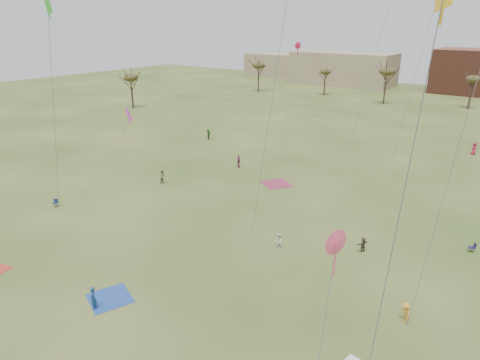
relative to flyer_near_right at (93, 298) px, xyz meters
The scene contains 16 objects.
ground 3.99m from the flyer_near_right, 67.58° to the left, with size 260.00×260.00×0.00m, color #2B4B17.
flyer_near_right is the anchor object (origin of this frame).
spectator_fore_b 25.23m from the flyer_near_right, 124.88° to the left, with size 0.87×0.68×1.79m, color #8F845B.
spectator_fore_c 22.89m from the flyer_near_right, 57.17° to the left, with size 1.28×0.41×1.38m, color brown.
flyer_mid_b 21.78m from the flyer_near_right, 32.88° to the left, with size 0.95×0.55×1.48m, color gold.
spectator_mid_d 33.05m from the flyer_near_right, 108.33° to the left, with size 1.04×0.43×1.78m, color #903C6D.
spectator_mid_e 16.38m from the flyer_near_right, 68.22° to the left, with size 0.72×0.56×1.49m, color white.
flyer_far_a 47.05m from the flyer_near_right, 120.35° to the left, with size 1.66×0.53×1.79m, color #2C7727.
flyer_far_b 59.80m from the flyer_near_right, 75.44° to the left, with size 0.92×0.60×1.88m, color #A81C44.
blanket_blue 1.68m from the flyer_near_right, 94.63° to the left, with size 2.89×2.89×0.03m, color #24479D.
blanket_plum 29.16m from the flyer_near_right, 95.30° to the left, with size 3.23×3.23×0.03m, color #962E4A.
camp_chair_left 20.53m from the flyer_near_right, 155.71° to the left, with size 0.71×0.73×0.87m.
camp_chair_right 32.15m from the flyer_near_right, 50.89° to the left, with size 0.71×0.68×0.87m.
tree_line 82.95m from the flyer_near_right, 90.95° to the left, with size 117.44×49.32×8.91m.
building_tan 123.30m from the flyer_near_right, 105.78° to the left, with size 32.00×14.00×10.00m, color #937F60.
building_tan_west 140.77m from the flyer_near_right, 116.83° to the left, with size 20.00×12.00×8.00m, color #937F60.
Camera 1 is at (22.00, -17.83, 19.37)m, focal length 31.92 mm.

